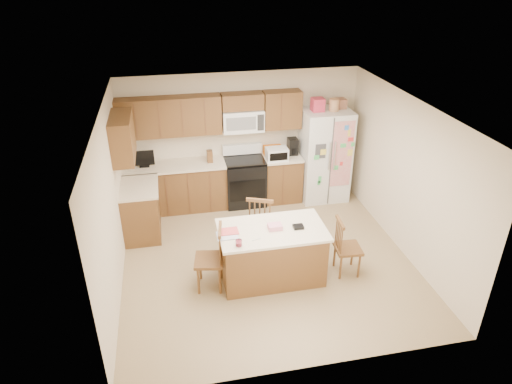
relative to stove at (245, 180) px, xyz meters
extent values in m
plane|color=#957D52|center=(0.00, -1.94, -0.47)|extent=(4.50, 4.50, 0.00)
cube|color=beige|center=(0.00, 0.31, 0.78)|extent=(4.50, 0.10, 2.50)
cube|color=beige|center=(0.00, -4.19, 0.78)|extent=(4.50, 0.10, 2.50)
cube|color=beige|center=(-2.25, -1.94, 0.78)|extent=(0.10, 4.50, 2.50)
cube|color=beige|center=(2.25, -1.94, 0.78)|extent=(0.10, 4.50, 2.50)
cube|color=white|center=(0.00, -1.94, 2.03)|extent=(4.50, 4.50, 0.04)
cube|color=brown|center=(-1.31, 0.01, -0.03)|extent=(1.87, 0.60, 0.88)
cube|color=brown|center=(0.74, 0.01, -0.03)|extent=(0.72, 0.60, 0.88)
cube|color=brown|center=(-1.95, -0.76, -0.03)|extent=(0.60, 0.95, 0.88)
cube|color=beige|center=(-1.31, 0.00, 0.43)|extent=(1.87, 0.64, 0.04)
cube|color=beige|center=(0.74, 0.00, 0.43)|extent=(0.72, 0.64, 0.04)
cube|color=beige|center=(-1.94, -0.76, 0.43)|extent=(0.64, 0.95, 0.04)
cube|color=brown|center=(-1.32, 0.15, 1.33)|extent=(1.85, 0.33, 0.70)
cube|color=brown|center=(0.75, 0.15, 1.33)|extent=(0.70, 0.33, 0.70)
cube|color=brown|center=(0.00, 0.15, 1.53)|extent=(0.76, 0.33, 0.29)
cube|color=brown|center=(-2.08, -0.76, 1.33)|extent=(0.33, 0.95, 0.70)
cube|color=brown|center=(-1.90, -0.02, 1.33)|extent=(0.02, 0.01, 0.66)
cube|color=brown|center=(-1.90, -0.29, -0.03)|extent=(0.02, 0.01, 0.84)
cube|color=brown|center=(-1.50, -0.02, 1.33)|extent=(0.02, 0.01, 0.66)
cube|color=brown|center=(-1.50, -0.29, -0.03)|extent=(0.02, 0.01, 0.84)
cube|color=brown|center=(-1.10, -0.02, 1.33)|extent=(0.02, 0.01, 0.66)
cube|color=brown|center=(-1.10, -0.29, -0.03)|extent=(0.02, 0.01, 0.84)
cube|color=brown|center=(-0.70, -0.02, 1.33)|extent=(0.01, 0.01, 0.66)
cube|color=brown|center=(-0.70, -0.29, -0.03)|extent=(0.01, 0.01, 0.84)
cube|color=brown|center=(0.70, -0.02, 1.33)|extent=(0.01, 0.01, 0.66)
cube|color=brown|center=(0.70, -0.29, -0.03)|extent=(0.01, 0.01, 0.84)
cube|color=white|center=(0.00, 0.12, 1.18)|extent=(0.76, 0.38, 0.40)
cube|color=slate|center=(-0.06, -0.07, 1.18)|extent=(0.54, 0.01, 0.24)
cube|color=#262626|center=(0.30, -0.07, 1.18)|extent=(0.12, 0.01, 0.30)
cube|color=brown|center=(-0.65, 0.01, 0.56)|extent=(0.10, 0.14, 0.22)
cube|color=black|center=(-1.85, 0.03, 0.46)|extent=(0.18, 0.12, 0.02)
cube|color=black|center=(-1.85, 0.03, 0.62)|extent=(0.38, 0.03, 0.28)
cube|color=#DF5D00|center=(0.58, 0.09, 0.54)|extent=(0.35, 0.22, 0.18)
cube|color=white|center=(0.60, -0.14, 0.56)|extent=(0.40, 0.28, 0.23)
cube|color=black|center=(0.60, -0.28, 0.56)|extent=(0.34, 0.01, 0.15)
cube|color=black|center=(0.96, 0.06, 0.61)|extent=(0.18, 0.22, 0.32)
cylinder|color=black|center=(0.96, -0.01, 0.54)|extent=(0.12, 0.12, 0.12)
cube|color=black|center=(0.00, -0.01, -0.03)|extent=(0.76, 0.64, 0.88)
cube|color=black|center=(0.00, -0.33, -0.05)|extent=(0.68, 0.01, 0.42)
cube|color=black|center=(0.00, -0.01, 0.43)|extent=(0.76, 0.64, 0.03)
cube|color=white|center=(0.00, 0.25, 0.56)|extent=(0.76, 0.10, 0.20)
cube|color=white|center=(1.57, -0.06, 0.43)|extent=(0.90, 0.75, 1.80)
cube|color=#4C4C4C|center=(1.57, -0.44, 0.43)|extent=(0.02, 0.01, 1.75)
cube|color=silver|center=(1.52, -0.47, 0.58)|extent=(0.02, 0.03, 0.55)
cube|color=silver|center=(1.62, -0.47, 0.58)|extent=(0.02, 0.03, 0.55)
cube|color=#3F3F44|center=(1.35, -0.44, 0.68)|extent=(0.20, 0.01, 0.28)
cube|color=#D84C59|center=(1.77, -0.44, 0.58)|extent=(0.42, 0.01, 1.30)
cube|color=#D2324C|center=(1.37, -0.06, 1.45)|extent=(0.22, 0.22, 0.24)
cylinder|color=tan|center=(1.67, -0.11, 1.44)|extent=(0.18, 0.18, 0.22)
cube|color=#9E654A|center=(1.85, 0.02, 1.42)|extent=(0.18, 0.20, 0.18)
cube|color=brown|center=(-0.02, -2.41, -0.07)|extent=(1.48, 0.83, 0.81)
cube|color=beige|center=(-0.02, -2.41, 0.36)|extent=(1.56, 0.91, 0.04)
cylinder|color=#D2324C|center=(-0.57, -2.73, 0.41)|extent=(0.08, 0.08, 0.06)
cylinder|color=white|center=(-0.57, -2.73, 0.42)|extent=(0.09, 0.09, 0.09)
cube|color=#D4A6BA|center=(0.02, -2.41, 0.41)|extent=(0.20, 0.15, 0.07)
cube|color=black|center=(0.35, -2.45, 0.40)|extent=(0.15, 0.12, 0.04)
cube|color=white|center=(-0.69, -2.46, 0.39)|extent=(0.30, 0.24, 0.01)
cube|color=#D84C4C|center=(-0.65, -2.38, 0.40)|extent=(0.26, 0.20, 0.01)
cylinder|color=white|center=(-0.30, -2.64, 0.38)|extent=(0.14, 0.05, 0.01)
cube|color=brown|center=(-0.96, -2.44, -0.01)|extent=(0.48, 0.49, 0.05)
cylinder|color=brown|center=(-1.08, -2.25, -0.25)|extent=(0.04, 0.04, 0.44)
cylinder|color=brown|center=(-1.14, -2.59, -0.25)|extent=(0.04, 0.04, 0.44)
cylinder|color=brown|center=(-0.78, -2.30, -0.25)|extent=(0.04, 0.04, 0.44)
cylinder|color=brown|center=(-0.84, -2.64, -0.25)|extent=(0.04, 0.04, 0.44)
cylinder|color=brown|center=(-0.76, -2.32, 0.26)|extent=(0.02, 0.02, 0.49)
cylinder|color=brown|center=(-0.77, -2.40, 0.26)|extent=(0.02, 0.02, 0.49)
cylinder|color=brown|center=(-0.79, -2.47, 0.26)|extent=(0.02, 0.02, 0.49)
cylinder|color=brown|center=(-0.80, -2.55, 0.26)|extent=(0.02, 0.02, 0.49)
cylinder|color=brown|center=(-0.81, -2.62, 0.26)|extent=(0.02, 0.02, 0.49)
cube|color=brown|center=(-0.79, -2.47, 0.50)|extent=(0.11, 0.41, 0.05)
cube|color=brown|center=(-0.02, -1.65, 0.00)|extent=(0.57, 0.56, 0.05)
cylinder|color=brown|center=(0.21, -1.57, -0.24)|extent=(0.04, 0.04, 0.46)
cylinder|color=brown|center=(-0.12, -1.44, -0.24)|extent=(0.04, 0.04, 0.46)
cylinder|color=brown|center=(0.09, -1.87, -0.24)|extent=(0.04, 0.04, 0.46)
cylinder|color=brown|center=(-0.24, -1.73, -0.24)|extent=(0.04, 0.04, 0.46)
cylinder|color=brown|center=(0.06, -1.88, 0.28)|extent=(0.02, 0.02, 0.51)
cylinder|color=brown|center=(-0.01, -1.85, 0.28)|extent=(0.02, 0.02, 0.51)
cylinder|color=brown|center=(-0.08, -1.82, 0.28)|extent=(0.02, 0.02, 0.51)
cylinder|color=brown|center=(-0.16, -1.79, 0.28)|extent=(0.02, 0.02, 0.51)
cylinder|color=brown|center=(-0.23, -1.76, 0.28)|extent=(0.02, 0.02, 0.51)
cube|color=brown|center=(-0.08, -1.82, 0.54)|extent=(0.41, 0.20, 0.05)
cube|color=brown|center=(1.13, -2.52, -0.05)|extent=(0.41, 0.43, 0.04)
cylinder|color=brown|center=(1.26, -2.69, -0.27)|extent=(0.03, 0.03, 0.41)
cylinder|color=brown|center=(1.29, -2.37, -0.27)|extent=(0.03, 0.03, 0.41)
cylinder|color=brown|center=(0.98, -2.67, -0.27)|extent=(0.03, 0.03, 0.41)
cylinder|color=brown|center=(1.00, -2.35, -0.27)|extent=(0.03, 0.03, 0.41)
cylinder|color=brown|center=(0.96, -2.65, 0.20)|extent=(0.02, 0.02, 0.46)
cylinder|color=brown|center=(0.97, -2.58, 0.20)|extent=(0.02, 0.02, 0.46)
cylinder|color=brown|center=(0.97, -2.51, 0.20)|extent=(0.02, 0.02, 0.46)
cylinder|color=brown|center=(0.98, -2.44, 0.20)|extent=(0.02, 0.02, 0.46)
cylinder|color=brown|center=(0.98, -2.36, 0.20)|extent=(0.02, 0.02, 0.46)
cube|color=brown|center=(0.97, -2.51, 0.43)|extent=(0.07, 0.38, 0.05)
camera|label=1|loc=(-1.36, -7.83, 3.90)|focal=32.00mm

